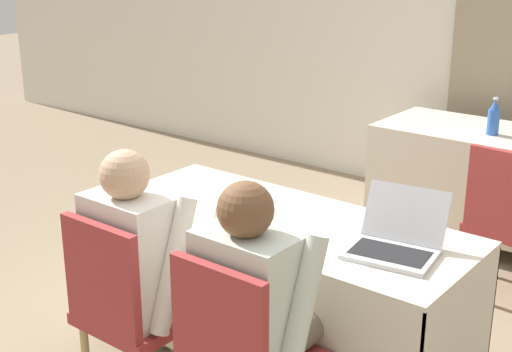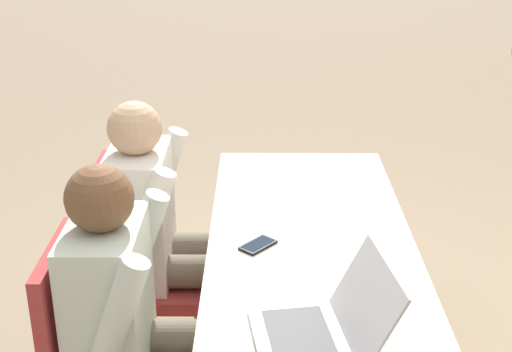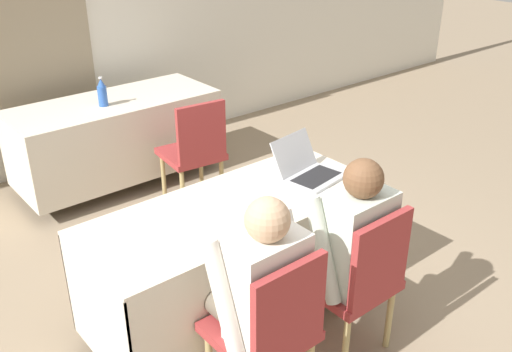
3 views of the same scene
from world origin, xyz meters
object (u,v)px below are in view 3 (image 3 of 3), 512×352
object	(u,v)px
laptop	(309,171)
person_checkered_shirt	(256,289)
water_bottle	(102,93)
person_white_shirt	(346,243)
chair_near_left	(270,328)
chair_far_spare	(195,149)
cell_phone	(258,216)
chair_near_right	(358,277)

from	to	relation	value
laptop	person_checkered_shirt	xyz separation A→B (m)	(-0.87, -0.54, -0.14)
water_bottle	person_white_shirt	bearing A→B (deg)	-87.56
laptop	person_checkered_shirt	size ratio (longest dim) A/B	0.34
chair_near_left	person_white_shirt	bearing A→B (deg)	-170.38
chair_far_spare	laptop	bearing A→B (deg)	94.70
cell_phone	water_bottle	distance (m)	2.18
person_checkered_shirt	cell_phone	bearing A→B (deg)	-130.83
chair_near_right	person_checkered_shirt	xyz separation A→B (m)	(-0.61, 0.10, 0.16)
chair_near_left	water_bottle	bearing A→B (deg)	-100.71
chair_near_right	person_checkered_shirt	world-z (taller)	person_checkered_shirt
chair_far_spare	person_checkered_shirt	xyz separation A→B (m)	(-0.90, -1.84, 0.16)
cell_phone	person_checkered_shirt	size ratio (longest dim) A/B	0.12
person_white_shirt	laptop	bearing A→B (deg)	-115.43
person_checkered_shirt	person_white_shirt	bearing A→B (deg)	-180.00
laptop	chair_near_right	xyz separation A→B (m)	(-0.26, -0.64, -0.30)
water_bottle	laptop	bearing A→B (deg)	-79.66
water_bottle	person_white_shirt	distance (m)	2.55
chair_near_left	chair_near_right	world-z (taller)	same
chair_near_left	cell_phone	bearing A→B (deg)	-124.10
laptop	person_white_shirt	distance (m)	0.61
cell_phone	chair_far_spare	size ratio (longest dim) A/B	0.16
laptop	water_bottle	distance (m)	2.04
laptop	person_white_shirt	world-z (taller)	person_white_shirt
chair_near_left	person_checkered_shirt	distance (m)	0.19
water_bottle	person_white_shirt	world-z (taller)	person_white_shirt
chair_near_right	chair_far_spare	world-z (taller)	same
cell_phone	person_white_shirt	bearing A→B (deg)	-101.12
laptop	cell_phone	xyz separation A→B (m)	(-0.54, -0.17, -0.04)
water_bottle	chair_far_spare	bearing A→B (deg)	-60.43
person_white_shirt	chair_near_right	bearing A→B (deg)	90.00
water_bottle	chair_near_right	size ratio (longest dim) A/B	0.26
water_bottle	chair_near_right	xyz separation A→B (m)	(0.11, -2.65, -0.36)
chair_near_right	person_checkered_shirt	distance (m)	0.64
laptop	chair_near_right	distance (m)	0.76
cell_phone	water_bottle	world-z (taller)	water_bottle
person_white_shirt	person_checkered_shirt	bearing A→B (deg)	0.00
laptop	chair_far_spare	size ratio (longest dim) A/B	0.44
laptop	cell_phone	distance (m)	0.57
cell_phone	chair_near_left	size ratio (longest dim) A/B	0.16
laptop	person_white_shirt	bearing A→B (deg)	-124.17
person_checkered_shirt	person_white_shirt	xyz separation A→B (m)	(0.61, 0.00, 0.00)
laptop	chair_far_spare	world-z (taller)	laptop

